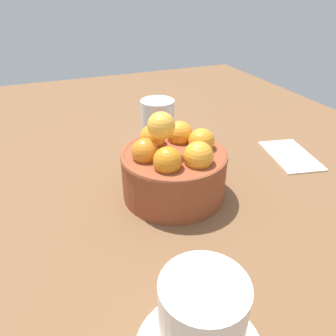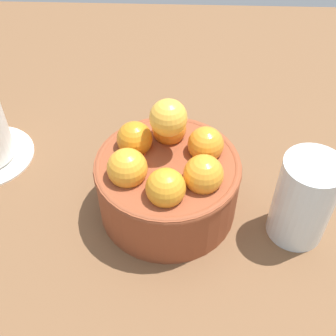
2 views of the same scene
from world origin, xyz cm
name	(u,v)px [view 1 (image 1 of 2)]	position (x,y,z in cm)	size (l,w,h in cm)	color
ground_plane	(173,203)	(0.00, 0.00, -1.77)	(148.32, 106.53, 3.55)	brown
terracotta_bowl	(174,167)	(0.00, -0.02, 4.88)	(15.83, 15.83, 13.78)	brown
coffee_cup	(201,324)	(23.92, -7.47, 4.08)	(11.86, 11.86, 8.97)	white
water_glass	(158,127)	(-14.27, 2.72, 5.18)	(6.18, 6.18, 10.36)	silver
folded_napkin	(291,155)	(-3.13, 25.47, 0.30)	(12.72, 7.52, 0.60)	white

